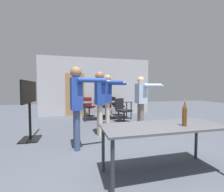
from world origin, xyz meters
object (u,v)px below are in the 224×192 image
tv_screen (29,103)px  office_chair_far_left (89,108)px  office_chair_mid_tucked (117,107)px  person_far_watching (108,95)px  beer_bottle (185,114)px  person_left_plaid (77,99)px  office_chair_far_right (123,111)px  office_chair_side_rolled (106,107)px  person_near_casual (141,97)px  person_center_tall (100,96)px  drink_cup (95,101)px

tv_screen → office_chair_far_left: tv_screen is taller
office_chair_far_left → office_chair_mid_tucked: office_chair_far_left is taller
person_far_watching → beer_bottle: (0.47, -3.08, -0.14)m
person_left_plaid → office_chair_mid_tucked: bearing=145.7°
office_chair_mid_tucked → beer_bottle: beer_bottle is taller
tv_screen → beer_bottle: 3.53m
person_far_watching → office_chair_far_right: size_ratio=1.93×
office_chair_far_right → office_chair_side_rolled: size_ratio=0.99×
person_left_plaid → office_chair_side_rolled: bearing=152.5°
person_left_plaid → beer_bottle: (1.52, -1.42, -0.15)m
person_near_casual → person_left_plaid: bearing=-53.3°
person_center_tall → office_chair_side_rolled: size_ratio=1.92×
person_near_casual → office_chair_side_rolled: (-0.71, 2.30, -0.58)m
person_near_casual → drink_cup: person_near_casual is taller
office_chair_far_right → office_chair_mid_tucked: office_chair_far_right is taller
person_near_casual → office_chair_side_rolled: person_near_casual is taller
person_left_plaid → office_chair_side_rolled: person_left_plaid is taller
tv_screen → drink_cup: (1.91, 1.93, -0.14)m
person_center_tall → person_near_casual: size_ratio=1.04×
person_center_tall → office_chair_mid_tucked: size_ratio=1.97×
drink_cup → person_center_tall: bearing=-93.0°
office_chair_side_rolled → person_center_tall: bearing=-104.9°
tv_screen → person_near_casual: person_near_casual is taller
office_chair_far_left → office_chair_mid_tucked: (1.40, 0.05, -0.01)m
person_far_watching → office_chair_far_left: size_ratio=1.94×
person_far_watching → drink_cup: person_far_watching is taller
person_left_plaid → office_chair_far_left: bearing=164.7°
person_center_tall → person_left_plaid: (-0.64, -0.82, -0.00)m
tv_screen → office_chair_far_left: size_ratio=1.65×
office_chair_far_right → office_chair_side_rolled: bearing=-102.5°
office_chair_side_rolled → office_chair_far_left: 0.81m
person_left_plaid → office_chair_side_rolled: (1.37, 3.56, -0.65)m
person_center_tall → person_left_plaid: bearing=-42.4°
person_center_tall → office_chair_side_rolled: bearing=160.6°
person_near_casual → office_chair_mid_tucked: bearing=-172.1°
person_center_tall → tv_screen: bearing=-96.2°
tv_screen → person_left_plaid: bearing=-127.1°
person_center_tall → person_far_watching: bearing=149.5°
office_chair_far_right → beer_bottle: size_ratio=2.36×
person_center_tall → office_chair_far_right: size_ratio=1.93×
drink_cup → office_chair_far_left: bearing=101.1°
person_center_tall → beer_bottle: size_ratio=4.58×
office_chair_far_right → beer_bottle: 3.70m
office_chair_side_rolled → office_chair_far_left: (-0.80, 0.13, -0.01)m
person_left_plaid → office_chair_mid_tucked: 4.29m
person_near_casual → office_chair_mid_tucked: (-0.11, 2.48, -0.60)m
person_far_watching → office_chair_mid_tucked: (0.92, 2.08, -0.66)m
office_chair_far_right → drink_cup: bearing=-58.2°
drink_cup → office_chair_mid_tucked: bearing=37.4°
person_near_casual → person_far_watching: bearing=-105.9°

